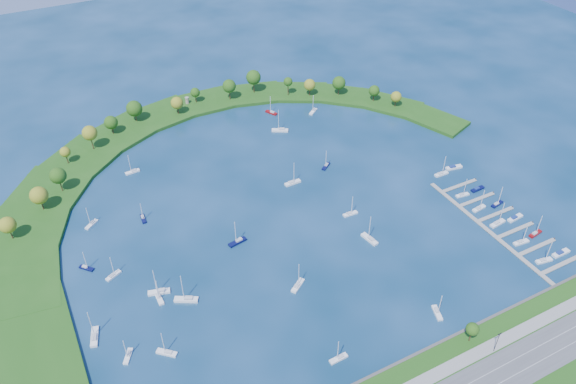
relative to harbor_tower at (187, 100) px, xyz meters
name	(u,v)px	position (x,y,z in m)	size (l,w,h in m)	color
ground	(284,206)	(8.16, -119.67, -4.27)	(700.00, 700.00, 0.00)	#072B42
breakwater	(165,179)	(-38.17, -70.95, -3.28)	(286.74, 247.64, 2.00)	#205015
breakwater_trees	(193,115)	(-6.74, -30.65, 6.56)	(239.12, 89.77, 15.77)	#382314
harbor_tower	(187,100)	(0.00, 0.00, 0.00)	(2.60, 2.60, 4.43)	gray
dock_system	(498,225)	(93.46, -180.67, -3.91)	(24.28, 82.00, 1.60)	gray
moored_boat_0	(298,285)	(-11.30, -170.32, -3.34)	(8.47, 6.84, 12.66)	white
moored_boat_1	(313,111)	(68.23, -44.37, -3.36)	(8.01, 6.85, 12.18)	white
moored_boat_2	(326,166)	(44.63, -99.91, -3.39)	(7.27, 6.10, 10.99)	#090D3B
moored_boat_3	(94,336)	(-94.29, -157.09, -3.29)	(5.24, 9.97, 14.11)	white
moored_boat_4	(293,182)	(21.02, -104.89, -3.33)	(9.03, 2.81, 13.15)	white
moored_boat_5	(86,267)	(-89.14, -117.62, -3.41)	(6.14, 6.50, 10.28)	#090D3B
moored_boat_6	(132,171)	(-51.41, -55.53, -3.37)	(8.01, 2.85, 11.54)	white
moored_boat_7	(186,299)	(-56.12, -155.64, -3.28)	(10.02, 7.31, 14.61)	white
moored_boat_8	(271,112)	(43.93, -33.46, -3.36)	(5.65, 8.29, 11.94)	maroon
moored_boat_9	(128,355)	(-85.01, -171.75, -3.40)	(5.35, 7.12, 10.45)	white
moored_boat_10	(113,275)	(-79.72, -127.70, -3.39)	(7.56, 5.16, 10.90)	white
moored_boat_11	(339,358)	(-15.15, -209.67, -3.39)	(7.56, 2.39, 11.00)	white
moored_boat_12	(238,241)	(-23.15, -133.33, -3.32)	(9.29, 4.09, 13.21)	#090D3B
moored_boat_13	(370,239)	(32.38, -160.39, -3.30)	(4.11, 9.68, 13.79)	white
moored_boat_14	(350,213)	(34.33, -140.54, -3.38)	(7.67, 2.41, 11.17)	white
moored_boat_15	(167,352)	(-71.59, -177.20, -3.36)	(7.50, 7.11, 11.88)	white
moored_boat_16	(92,224)	(-80.66, -89.02, -3.38)	(7.26, 6.38, 11.15)	white
moored_boat_17	(437,312)	(31.90, -209.60, -3.38)	(4.65, 8.09, 11.47)	white
moored_boat_18	(143,218)	(-57.41, -96.43, -3.40)	(2.50, 7.16, 10.33)	#090D3B
moored_boat_19	(159,291)	(-64.87, -146.26, -3.31)	(9.65, 5.11, 13.65)	white
moored_boat_20	(159,297)	(-65.97, -149.40, -3.37)	(2.29, 7.87, 11.54)	white
moored_boat_21	(280,130)	(39.12, -54.96, -3.28)	(9.98, 7.35, 14.58)	white
docked_boat_0	(544,260)	(93.68, -208.43, -3.37)	(8.27, 3.58, 11.77)	white
docked_boat_1	(561,253)	(104.13, -208.65, -3.58)	(9.21, 2.59, 1.88)	white
docked_boat_2	(521,242)	(93.68, -194.87, -3.37)	(8.10, 3.00, 11.64)	white
docked_boat_3	(535,233)	(104.19, -193.63, -3.38)	(7.91, 3.24, 11.29)	maroon
docked_boat_4	(498,223)	(93.67, -179.80, -3.33)	(9.04, 3.44, 12.96)	white
docked_boat_5	(515,218)	(104.13, -180.83, -3.60)	(9.06, 3.29, 1.81)	white
docked_boat_6	(479,208)	(93.68, -166.97, -3.37)	(8.15, 3.15, 11.68)	white
docked_boat_7	(497,204)	(104.19, -168.63, -3.38)	(7.83, 3.39, 11.14)	#090D3B
docked_boat_8	(462,194)	(93.70, -154.73, -3.40)	(7.47, 2.90, 10.70)	white
docked_boat_9	(477,189)	(104.14, -154.53, -3.67)	(8.12, 2.69, 1.63)	#090D3B
docked_boat_10	(441,173)	(96.08, -135.32, -3.36)	(8.17, 2.41, 11.96)	white
docked_boat_11	(454,167)	(106.02, -133.75, -3.56)	(9.76, 4.10, 1.93)	white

